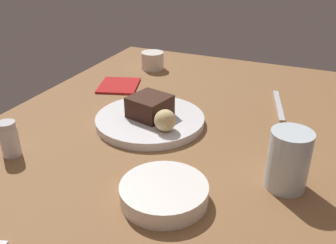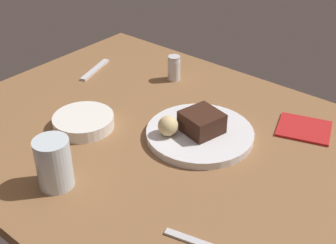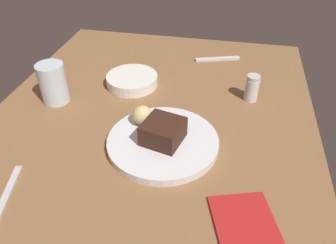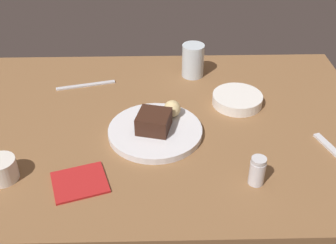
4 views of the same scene
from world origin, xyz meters
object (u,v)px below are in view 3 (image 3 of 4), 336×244
(bread_roll, at_px, (142,115))
(butter_knife, at_px, (3,202))
(salt_shaker, at_px, (252,88))
(chocolate_cake_slice, at_px, (163,132))
(dessert_spoon, at_px, (217,59))
(side_bowl, at_px, (132,80))
(dessert_plate, at_px, (163,142))
(water_glass, at_px, (53,83))
(folded_napkin, at_px, (244,222))

(bread_roll, bearing_deg, butter_knife, 143.28)
(bread_roll, height_order, salt_shaker, salt_shaker)
(chocolate_cake_slice, height_order, dessert_spoon, chocolate_cake_slice)
(side_bowl, height_order, dessert_spoon, side_bowl)
(chocolate_cake_slice, bearing_deg, side_bowl, 30.59)
(salt_shaker, height_order, side_bowl, salt_shaker)
(dessert_plate, distance_m, side_bowl, 0.29)
(chocolate_cake_slice, distance_m, side_bowl, 0.29)
(water_glass, xyz_separation_m, folded_napkin, (-0.31, -0.52, -0.05))
(dessert_spoon, bearing_deg, dessert_plate, 60.98)
(water_glass, bearing_deg, dessert_spoon, -50.97)
(chocolate_cake_slice, bearing_deg, water_glass, 68.70)
(side_bowl, height_order, folded_napkin, side_bowl)
(salt_shaker, height_order, folded_napkin, salt_shaker)
(dessert_spoon, bearing_deg, chocolate_cake_slice, 61.21)
(chocolate_cake_slice, xyz_separation_m, dessert_spoon, (0.47, -0.09, -0.04))
(dessert_spoon, relative_size, folded_napkin, 1.19)
(chocolate_cake_slice, distance_m, salt_shaker, 0.31)
(chocolate_cake_slice, distance_m, butter_knife, 0.35)
(side_bowl, bearing_deg, water_glass, 124.02)
(water_glass, distance_m, folded_napkin, 0.60)
(bread_roll, xyz_separation_m, salt_shaker, (0.19, -0.26, -0.01))
(dessert_plate, xyz_separation_m, bread_roll, (0.05, 0.06, 0.03))
(water_glass, height_order, butter_knife, water_glass)
(side_bowl, xyz_separation_m, folded_napkin, (-0.43, -0.34, -0.01))
(side_bowl, bearing_deg, butter_knife, 166.02)
(dessert_plate, relative_size, salt_shaker, 3.46)
(dessert_plate, height_order, salt_shaker, salt_shaker)
(dessert_plate, height_order, chocolate_cake_slice, chocolate_cake_slice)
(side_bowl, distance_m, butter_knife, 0.49)
(water_glass, bearing_deg, salt_shaker, -77.85)
(water_glass, relative_size, dessert_spoon, 0.73)
(folded_napkin, bearing_deg, dessert_spoon, 9.05)
(salt_shaker, relative_size, side_bowl, 0.49)
(dessert_spoon, relative_size, butter_knife, 0.79)
(salt_shaker, xyz_separation_m, side_bowl, (0.01, 0.34, -0.02))
(salt_shaker, height_order, water_glass, water_glass)
(butter_knife, relative_size, folded_napkin, 1.51)
(side_bowl, height_order, butter_knife, side_bowl)
(side_bowl, relative_size, butter_knife, 0.79)
(chocolate_cake_slice, distance_m, bread_roll, 0.08)
(butter_knife, bearing_deg, salt_shaker, 121.27)
(water_glass, xyz_separation_m, dessert_spoon, (0.34, -0.42, -0.05))
(chocolate_cake_slice, height_order, folded_napkin, chocolate_cake_slice)
(salt_shaker, xyz_separation_m, dessert_spoon, (0.22, 0.11, -0.03))
(butter_knife, bearing_deg, bread_roll, 129.41)
(chocolate_cake_slice, height_order, butter_knife, chocolate_cake_slice)
(bread_roll, relative_size, dessert_spoon, 0.32)
(side_bowl, distance_m, folded_napkin, 0.55)
(dessert_plate, bearing_deg, chocolate_cake_slice, -157.54)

